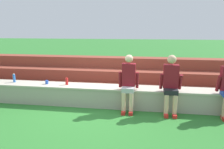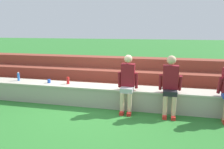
% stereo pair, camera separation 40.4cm
% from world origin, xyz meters
% --- Properties ---
extents(ground_plane, '(80.00, 80.00, 0.00)m').
position_xyz_m(ground_plane, '(0.00, 0.00, 0.00)').
color(ground_plane, '#2D752D').
extents(stone_seating_wall, '(9.98, 0.64, 0.56)m').
position_xyz_m(stone_seating_wall, '(0.00, 0.30, 0.30)').
color(stone_seating_wall, '#A8A08E').
rests_on(stone_seating_wall, ground).
extents(brick_bleachers, '(11.10, 1.81, 1.11)m').
position_xyz_m(brick_bleachers, '(0.00, 1.98, 0.43)').
color(brick_bleachers, brown).
rests_on(brick_bleachers, ground).
extents(person_left_of_center, '(0.53, 0.55, 1.49)m').
position_xyz_m(person_left_of_center, '(0.93, -0.01, 0.80)').
color(person_left_of_center, beige).
rests_on(person_left_of_center, ground).
extents(person_center, '(0.55, 0.55, 1.50)m').
position_xyz_m(person_center, '(1.99, -0.02, 0.82)').
color(person_center, '#DBAD89').
rests_on(person_center, ground).
extents(water_bottle_mid_left, '(0.07, 0.07, 0.26)m').
position_xyz_m(water_bottle_mid_left, '(-2.54, 0.35, 0.68)').
color(water_bottle_mid_left, blue).
rests_on(water_bottle_mid_left, stone_seating_wall).
extents(water_bottle_near_left, '(0.08, 0.08, 0.21)m').
position_xyz_m(water_bottle_near_left, '(-0.87, 0.31, 0.65)').
color(water_bottle_near_left, red).
rests_on(water_bottle_near_left, stone_seating_wall).
extents(plastic_cup_left_end, '(0.09, 0.09, 0.11)m').
position_xyz_m(plastic_cup_left_end, '(-1.47, 0.29, 0.61)').
color(plastic_cup_left_end, blue).
rests_on(plastic_cup_left_end, stone_seating_wall).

